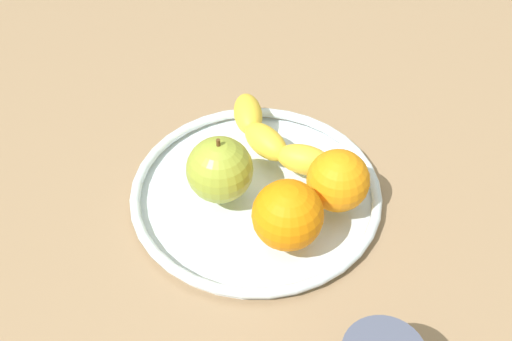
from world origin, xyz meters
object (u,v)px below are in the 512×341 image
fruit_bowl (256,194)px  apple (220,170)px  orange_front_right (288,215)px  banana (275,139)px  orange_back_left (338,181)px

fruit_bowl → apple: bearing=-143.0°
apple → orange_front_right: (9.64, -2.41, 0.04)cm
fruit_bowl → banana: 7.34cm
banana → apple: size_ratio=2.07×
orange_front_right → fruit_bowl: bearing=142.6°
apple → orange_front_right: 9.93cm
fruit_bowl → orange_front_right: size_ratio=3.83×
fruit_bowl → apple: size_ratio=3.50×
apple → fruit_bowl: bearing=37.0°
fruit_bowl → orange_front_right: bearing=-37.4°
fruit_bowl → apple: apple is taller
apple → orange_back_left: (12.23, 4.94, -0.27)cm
fruit_bowl → banana: (-1.04, 6.76, 2.66)cm
banana → apple: 9.70cm
orange_back_left → apple: bearing=-158.0°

